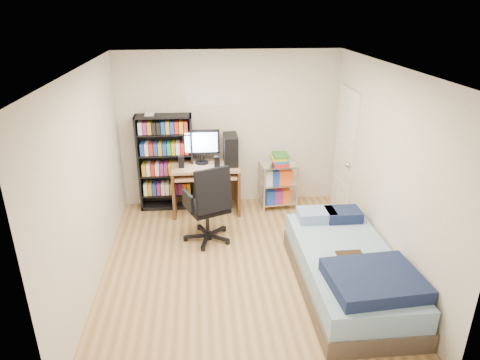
{
  "coord_description": "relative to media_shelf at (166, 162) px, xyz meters",
  "views": [
    {
      "loc": [
        -0.45,
        -4.65,
        3.14
      ],
      "look_at": [
        0.02,
        0.4,
        1.03
      ],
      "focal_mm": 32.0,
      "sensor_mm": 36.0,
      "label": 1
    }
  ],
  "objects": [
    {
      "name": "wire_cart",
      "position": [
        1.8,
        -0.16,
        -0.19
      ],
      "size": [
        0.61,
        0.46,
        0.92
      ],
      "rotation": [
        0.0,
        0.0,
        0.09
      ],
      "color": "white",
      "rests_on": "room"
    },
    {
      "name": "bed",
      "position": [
        2.23,
        -2.45,
        -0.53
      ],
      "size": [
        1.08,
        2.16,
        0.62
      ],
      "color": "brown",
      "rests_on": "room"
    },
    {
      "name": "media_shelf",
      "position": [
        0.0,
        0.0,
        0.0
      ],
      "size": [
        0.87,
        0.29,
        1.62
      ],
      "color": "black",
      "rests_on": "room"
    },
    {
      "name": "room",
      "position": [
        1.03,
        -1.84,
        0.45
      ],
      "size": [
        3.58,
        4.08,
        2.58
      ],
      "color": "tan",
      "rests_on": "ground"
    },
    {
      "name": "office_chair",
      "position": [
        0.64,
        -1.16,
        -0.43
      ],
      "size": [
        0.89,
        0.89,
        1.15
      ],
      "rotation": [
        0.0,
        0.0,
        0.39
      ],
      "color": "black",
      "rests_on": "room"
    },
    {
      "name": "computer_desk",
      "position": [
        0.73,
        -0.16,
        -0.08
      ],
      "size": [
        1.06,
        0.61,
        1.33
      ],
      "color": "#A97B57",
      "rests_on": "room"
    },
    {
      "name": "door",
      "position": [
        2.76,
        -0.49,
        0.2
      ],
      "size": [
        0.12,
        0.8,
        2.0
      ],
      "color": "silver",
      "rests_on": "room"
    }
  ]
}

